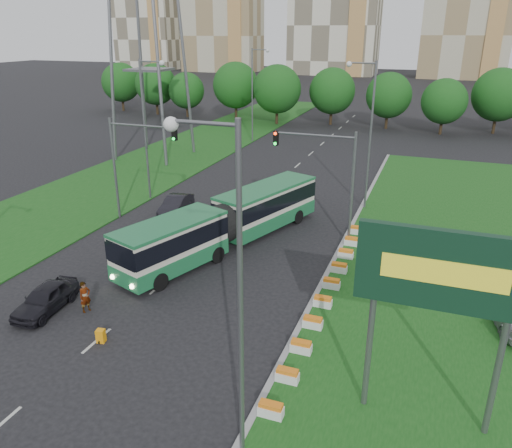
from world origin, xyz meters
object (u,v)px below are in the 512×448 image
at_px(traffic_mast_median, 330,169).
at_px(car_left_near, 45,298).
at_px(billboard, 443,280).
at_px(shopping_trolley, 101,336).
at_px(traffic_mast_left, 131,154).
at_px(car_left_far, 176,205).
at_px(articulated_bus, 224,222).
at_px(pedestrian, 85,297).

bearing_deg(traffic_mast_median, car_left_near, -129.69).
height_order(billboard, shopping_trolley, billboard).
distance_m(car_left_near, shopping_trolley, 4.82).
distance_m(billboard, traffic_mast_left, 27.16).
bearing_deg(car_left_far, traffic_mast_left, -139.28).
bearing_deg(billboard, car_left_near, 175.74).
bearing_deg(car_left_near, articulated_bus, 59.33).
bearing_deg(traffic_mast_median, car_left_far, 173.72).
distance_m(billboard, pedestrian, 18.37).
relative_size(traffic_mast_left, car_left_far, 1.78).
height_order(articulated_bus, car_left_near, articulated_bus).
bearing_deg(pedestrian, car_left_far, 30.22).
height_order(car_left_near, pedestrian, pedestrian).
distance_m(traffic_mast_median, car_left_near, 19.46).
bearing_deg(billboard, car_left_far, 139.48).
height_order(car_left_near, shopping_trolley, car_left_near).
bearing_deg(car_left_far, shopping_trolley, -79.21).
bearing_deg(traffic_mast_left, car_left_far, 47.24).
height_order(billboard, traffic_mast_left, same).
relative_size(billboard, articulated_bus, 0.45).
relative_size(traffic_mast_median, traffic_mast_left, 1.00).
xyz_separation_m(traffic_mast_median, shopping_trolley, (-7.49, -15.99, -5.01)).
relative_size(billboard, traffic_mast_left, 1.00).
xyz_separation_m(billboard, articulated_bus, (-14.00, 12.85, -4.38)).
bearing_deg(traffic_mast_median, shopping_trolley, -115.10).
distance_m(billboard, traffic_mast_median, 17.68).
bearing_deg(car_left_far, car_left_near, -93.48).
xyz_separation_m(pedestrian, shopping_trolley, (2.50, -2.12, -0.54)).
bearing_deg(traffic_mast_left, articulated_bus, -14.05).
bearing_deg(billboard, traffic_mast_median, 115.03).
bearing_deg(traffic_mast_left, billboard, -33.55).
distance_m(traffic_mast_left, articulated_bus, 9.58).
bearing_deg(pedestrian, car_left_near, 127.38).
distance_m(billboard, shopping_trolley, 16.06).
xyz_separation_m(billboard, car_left_near, (-19.54, 1.46, -5.44)).
bearing_deg(pedestrian, billboard, -77.55).
bearing_deg(car_left_far, articulated_bus, -42.17).
relative_size(traffic_mast_left, car_left_near, 1.87).
relative_size(car_left_near, car_left_far, 0.95).
xyz_separation_m(car_left_far, pedestrian, (2.92, -15.30, 0.14)).
bearing_deg(shopping_trolley, billboard, -10.32).
xyz_separation_m(articulated_bus, car_left_near, (-5.54, -11.39, -1.06)).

